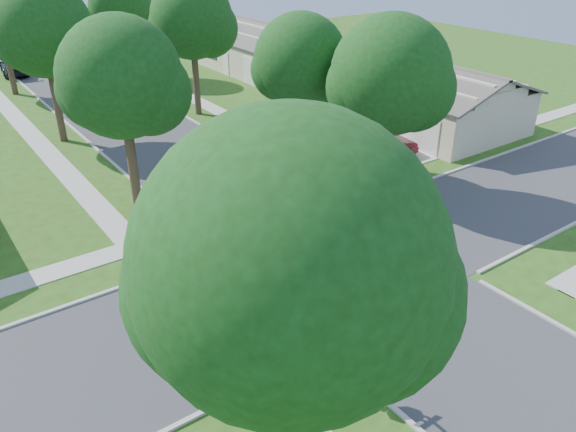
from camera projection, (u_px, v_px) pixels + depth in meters
The scene contains 20 objects.
ground at pixel (340, 265), 22.33m from camera, with size 100.00×100.00×0.00m, color #2E4A14.
road_ns at pixel (340, 265), 22.33m from camera, with size 7.00×100.00×0.02m, color #333335.
sidewalk_ne at pixel (185, 95), 44.16m from camera, with size 1.20×40.00×0.04m, color #9E9B91.
sidewalk_nw at pixel (21, 124), 37.88m from camera, with size 1.20×40.00×0.04m, color #9E9B91.
driveway at pixel (365, 165), 31.50m from camera, with size 8.80×3.60×0.05m, color #9E9B91.
stop_sign_sw at pixel (323, 332), 15.59m from camera, with size 1.05×0.80×2.98m.
stop_sign_ne at pixel (353, 157), 27.19m from camera, with size 1.05×0.80×2.98m.
tree_e_near at pixel (301, 65), 28.62m from camera, with size 4.97×4.80×8.28m.
tree_e_mid at pixel (192, 22), 36.97m from camera, with size 5.59×5.40×9.21m.
tree_e_far at pixel (121, 5), 46.44m from camera, with size 5.17×5.00×8.72m.
tree_w_near at pixel (122, 83), 23.56m from camera, with size 5.38×5.20×8.97m.
tree_w_mid at pixel (44, 33), 32.02m from camera, with size 5.80×5.60×9.56m.
tree_w_far at pixel (0, 21), 41.82m from camera, with size 4.76×4.60×8.04m.
tree_sw_corner at pixel (292, 275), 10.55m from camera, with size 6.21×6.00×9.55m.
tree_ne_corner at pixel (391, 80), 26.02m from camera, with size 5.80×5.60×8.66m.
house_ne_near at pixel (416, 99), 37.77m from camera, with size 8.42×13.60×4.23m.
house_ne_far at pixel (268, 53), 50.71m from camera, with size 8.42×13.60×4.23m.
car_driveway at pixel (383, 147), 32.10m from camera, with size 1.47×4.20×1.38m, color #57111C.
car_curb_east at pixel (117, 77), 46.63m from camera, with size 1.58×3.92×1.34m, color black.
car_curb_west at pixel (14, 66), 49.76m from camera, with size 2.11×5.18×1.50m, color black.
Camera 1 is at (-12.63, -14.11, 12.17)m, focal length 35.00 mm.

